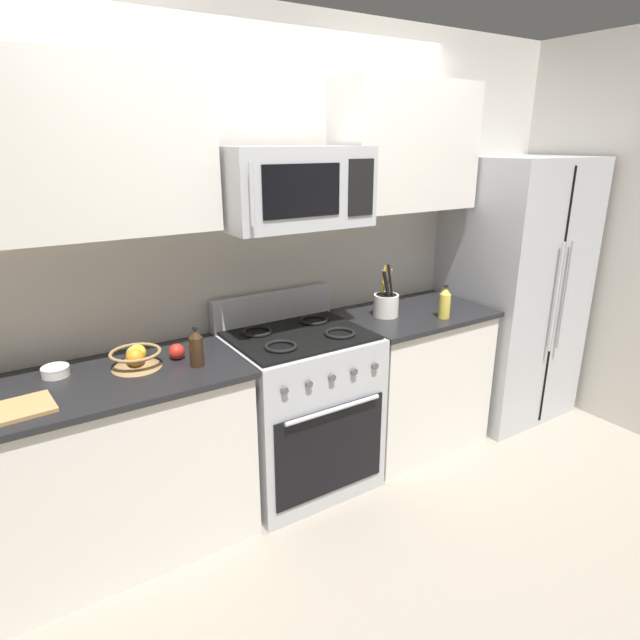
# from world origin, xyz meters

# --- Properties ---
(ground_plane) EXTENTS (16.00, 16.00, 0.00)m
(ground_plane) POSITION_xyz_m (0.00, 0.00, 0.00)
(ground_plane) COLOR gray
(wall_back) EXTENTS (8.00, 0.10, 2.60)m
(wall_back) POSITION_xyz_m (0.00, 1.03, 1.30)
(wall_back) COLOR beige
(wall_back) RESTS_ON ground
(counter_left) EXTENTS (1.28, 0.64, 0.91)m
(counter_left) POSITION_xyz_m (-1.03, 0.64, 0.46)
(counter_left) COLOR silver
(counter_left) RESTS_ON ground
(range_oven) EXTENTS (0.76, 0.68, 1.09)m
(range_oven) POSITION_xyz_m (-0.00, 0.64, 0.47)
(range_oven) COLOR #B2B5BA
(range_oven) RESTS_ON ground
(counter_right) EXTENTS (0.92, 0.64, 0.91)m
(counter_right) POSITION_xyz_m (0.85, 0.64, 0.46)
(counter_right) COLOR silver
(counter_right) RESTS_ON ground
(refrigerator) EXTENTS (0.85, 0.75, 1.83)m
(refrigerator) POSITION_xyz_m (1.75, 0.63, 0.91)
(refrigerator) COLOR #B2B5BA
(refrigerator) RESTS_ON ground
(microwave) EXTENTS (0.76, 0.44, 0.40)m
(microwave) POSITION_xyz_m (-0.00, 0.67, 1.70)
(microwave) COLOR #B2B5BA
(upper_cabinets_left) EXTENTS (1.27, 0.34, 0.74)m
(upper_cabinets_left) POSITION_xyz_m (-1.03, 0.81, 1.89)
(upper_cabinets_left) COLOR silver
(upper_cabinets_right) EXTENTS (0.91, 0.34, 0.74)m
(upper_cabinets_right) POSITION_xyz_m (0.85, 0.81, 1.89)
(upper_cabinets_right) COLOR silver
(utensil_crock) EXTENTS (0.15, 0.15, 0.33)m
(utensil_crock) POSITION_xyz_m (0.63, 0.67, 0.99)
(utensil_crock) COLOR white
(utensil_crock) RESTS_ON counter_right
(fruit_basket) EXTENTS (0.24, 0.24, 0.11)m
(fruit_basket) POSITION_xyz_m (-0.86, 0.69, 0.96)
(fruit_basket) COLOR #9E7A4C
(fruit_basket) RESTS_ON counter_left
(apple_loose) EXTENTS (0.08, 0.08, 0.08)m
(apple_loose) POSITION_xyz_m (-0.66, 0.69, 0.95)
(apple_loose) COLOR red
(apple_loose) RESTS_ON counter_left
(cutting_board) EXTENTS (0.34, 0.23, 0.02)m
(cutting_board) POSITION_xyz_m (-1.40, 0.50, 0.92)
(cutting_board) COLOR tan
(cutting_board) RESTS_ON counter_left
(bottle_soy) EXTENTS (0.07, 0.07, 0.20)m
(bottle_soy) POSITION_xyz_m (-0.61, 0.55, 1.00)
(bottle_soy) COLOR #382314
(bottle_soy) RESTS_ON counter_left
(bottle_oil) EXTENTS (0.07, 0.07, 0.20)m
(bottle_oil) POSITION_xyz_m (0.90, 0.45, 1.00)
(bottle_oil) COLOR gold
(bottle_oil) RESTS_ON counter_right
(prep_bowl) EXTENTS (0.12, 0.12, 0.05)m
(prep_bowl) POSITION_xyz_m (-1.19, 0.79, 0.93)
(prep_bowl) COLOR white
(prep_bowl) RESTS_ON counter_left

